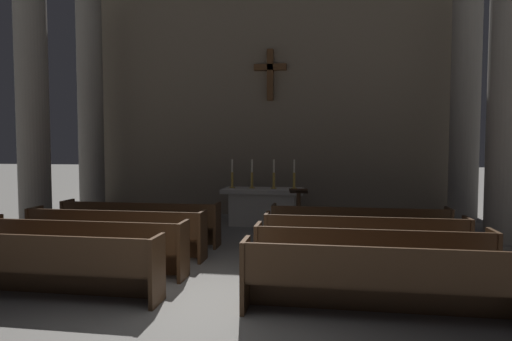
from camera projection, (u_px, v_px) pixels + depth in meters
ground_plane at (201, 306)px, 5.85m from camera, size 80.00×80.00×0.00m
pew_left_row_1 at (41, 265)px, 6.14m from camera, size 3.52×0.50×0.95m
pew_left_row_2 at (84, 247)px, 7.25m from camera, size 3.52×0.50×0.95m
pew_left_row_3 at (116, 233)px, 8.37m from camera, size 3.52×0.50×0.95m
pew_left_row_4 at (140, 223)px, 9.48m from camera, size 3.52×0.50×0.95m
pew_right_row_1 at (381, 281)px, 5.43m from camera, size 3.52×0.50×0.95m
pew_right_row_2 at (371, 258)px, 6.54m from camera, size 3.52×0.50×0.95m
pew_right_row_3 at (364, 242)px, 7.65m from camera, size 3.52×0.50×0.95m
pew_right_row_4 at (359, 229)px, 8.76m from camera, size 3.52×0.50×0.95m
column_left_second at (32, 88)px, 10.35m from camera, size 1.10×1.10×7.26m
column_right_second at (508, 78)px, 8.73m from camera, size 1.10×1.10×7.26m
column_left_third at (90, 100)px, 12.95m from camera, size 1.10×1.10×7.26m
column_right_third at (465, 93)px, 11.33m from camera, size 1.10×1.10×7.26m
altar at (263, 206)px, 11.79m from camera, size 2.20×0.90×1.01m
candlestick_outer_left at (232, 178)px, 11.88m from camera, size 0.16×0.16×0.79m
candlestick_inner_left at (252, 179)px, 11.80m from camera, size 0.16×0.16×0.79m
candlestick_inner_right at (274, 179)px, 11.71m from camera, size 0.16×0.16×0.79m
candlestick_outer_right at (294, 179)px, 11.62m from camera, size 0.16×0.16×0.79m
apse_with_cross at (271, 89)px, 13.42m from camera, size 11.77×0.44×7.86m
lectern at (299, 213)px, 10.45m from camera, size 0.44×0.36×1.15m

